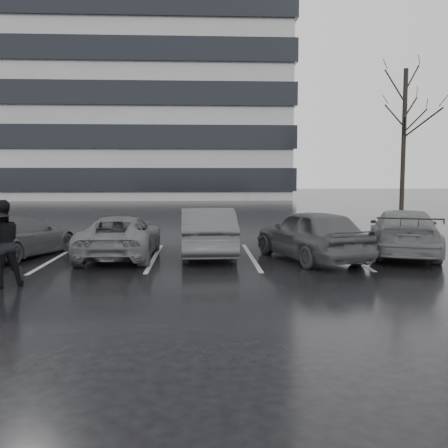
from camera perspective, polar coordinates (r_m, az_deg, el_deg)
ground at (r=12.08m, az=1.48°, el=-5.65°), size 160.00×160.00×0.00m
office_building at (r=64.57m, az=-22.70°, el=15.80°), size 61.00×26.00×29.00m
car_main at (r=14.07m, az=9.91°, el=-1.18°), size 2.90×4.54×1.44m
car_west_a at (r=14.68m, az=-1.94°, el=-0.88°), size 1.63×4.33×1.41m
car_west_b at (r=14.62m, az=-11.75°, el=-1.44°), size 2.02×4.33×1.20m
car_west_c at (r=15.55m, az=-22.41°, el=-1.35°), size 2.84×4.41×1.19m
car_east at (r=15.60m, az=19.84°, el=-0.92°), size 3.34×5.05×1.36m
pedestrian_right at (r=11.50m, az=-24.18°, el=-2.06°), size 1.13×1.08×1.84m
stall_stripes at (r=14.51m, az=-2.41°, el=-3.76°), size 19.72×5.00×0.00m
tree_north at (r=31.23m, az=19.84°, el=8.69°), size 0.26×0.26×8.50m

